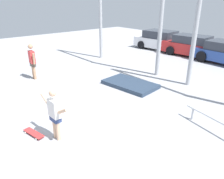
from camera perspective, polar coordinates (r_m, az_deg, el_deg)
ground_plane at (r=7.64m, az=-10.09°, el=-6.66°), size 36.00×36.00×0.00m
skateboarder at (r=6.17m, az=-14.73°, el=-5.90°), size 1.37×0.22×1.51m
skateboard at (r=6.90m, az=-19.78°, el=-10.66°), size 0.81×0.37×0.08m
manual_pad at (r=10.00m, az=4.72°, el=1.42°), size 2.53×1.66×0.17m
grind_rail at (r=7.05m, az=27.12°, el=-8.52°), size 2.65×0.59×0.43m
parked_car_white at (r=17.76m, az=12.70°, el=12.38°), size 4.22×2.28×1.43m
parked_car_red at (r=16.22m, az=20.42°, el=10.55°), size 4.23×2.09×1.40m
bystander at (r=11.29m, az=-20.11°, el=7.18°), size 0.76×0.24×1.72m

